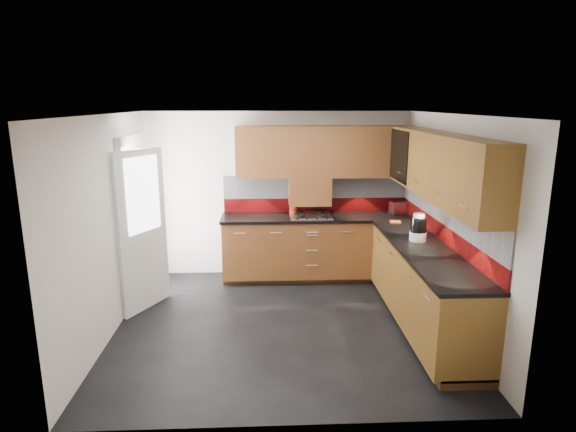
{
  "coord_description": "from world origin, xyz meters",
  "views": [
    {
      "loc": [
        -0.18,
        -5.16,
        2.53
      ],
      "look_at": [
        0.09,
        0.65,
        1.14
      ],
      "focal_mm": 30.0,
      "sensor_mm": 36.0,
      "label": 1
    }
  ],
  "objects_px": {
    "utensil_pot": "(293,208)",
    "toaster": "(398,207)",
    "food_processor": "(418,228)",
    "gas_hob": "(311,215)"
  },
  "relations": [
    {
      "from": "food_processor",
      "to": "toaster",
      "type": "bearing_deg",
      "value": 83.69
    },
    {
      "from": "utensil_pot",
      "to": "toaster",
      "type": "distance_m",
      "value": 1.54
    },
    {
      "from": "toaster",
      "to": "utensil_pot",
      "type": "bearing_deg",
      "value": 179.28
    },
    {
      "from": "toaster",
      "to": "food_processor",
      "type": "distance_m",
      "value": 1.43
    },
    {
      "from": "gas_hob",
      "to": "toaster",
      "type": "relative_size",
      "value": 2.12
    },
    {
      "from": "toaster",
      "to": "food_processor",
      "type": "relative_size",
      "value": 0.85
    },
    {
      "from": "food_processor",
      "to": "gas_hob",
      "type": "bearing_deg",
      "value": 131.75
    },
    {
      "from": "utensil_pot",
      "to": "toaster",
      "type": "height_order",
      "value": "utensil_pot"
    },
    {
      "from": "gas_hob",
      "to": "utensil_pot",
      "type": "bearing_deg",
      "value": 146.32
    },
    {
      "from": "toaster",
      "to": "food_processor",
      "type": "height_order",
      "value": "food_processor"
    }
  ]
}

